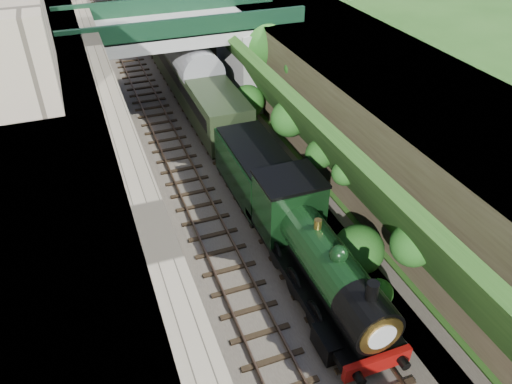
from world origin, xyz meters
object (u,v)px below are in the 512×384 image
tree (263,45)px  locomotive (317,256)px  tender (255,173)px  road_bridge (187,52)px

tree → locomotive: 19.11m
locomotive → tender: 7.37m
tree → locomotive: tree is taller
road_bridge → locomotive: (0.26, -20.30, -2.18)m
road_bridge → tender: road_bridge is taller
road_bridge → tree: 5.38m
tree → locomotive: size_ratio=0.65×
road_bridge → locomotive: size_ratio=1.56×
road_bridge → tree: (4.97, -1.98, 0.57)m
locomotive → tree: bearing=75.6°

